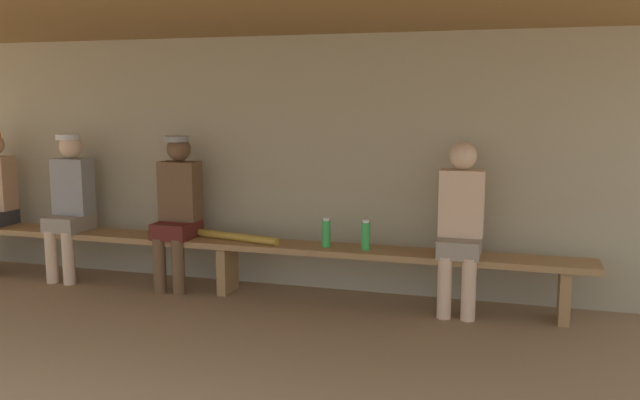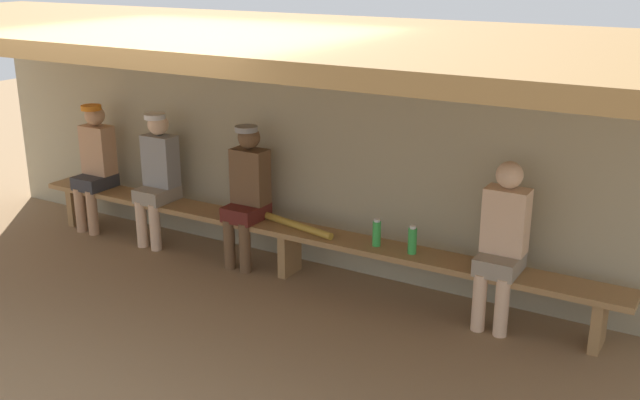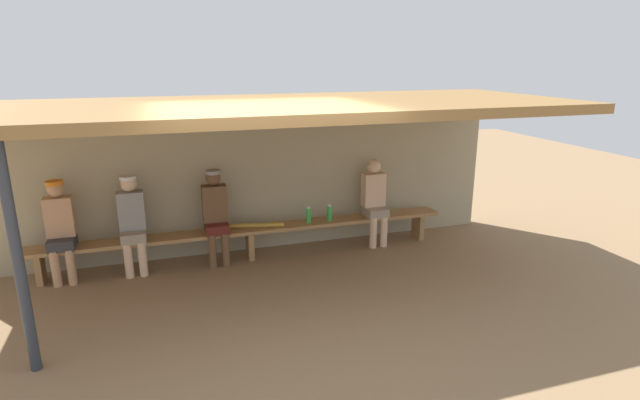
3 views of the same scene
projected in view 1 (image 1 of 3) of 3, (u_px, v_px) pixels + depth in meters
The scene contains 10 objects.
ground_plane at pixel (130, 357), 4.36m from camera, with size 24.00×24.00×0.00m, color #8C6D4C.
back_wall at pixel (246, 161), 6.10m from camera, with size 8.00×0.20×2.20m, color tan.
dugout_roof at pixel (171, 13), 4.69m from camera, with size 8.00×2.80×0.12m, color olive.
bench at pixel (227, 248), 5.78m from camera, with size 6.00×0.36×0.46m.
player_with_sunglasses at pixel (70, 199), 6.17m from camera, with size 0.34×0.42×1.34m.
player_in_red at pixel (177, 205), 5.86m from camera, with size 0.34×0.42×1.34m.
player_leftmost at pixel (461, 221), 5.17m from camera, with size 0.34×0.42×1.34m.
water_bottle_green at pixel (366, 235), 5.39m from camera, with size 0.07×0.07×0.24m.
water_bottle_orange at pixel (326, 233), 5.48m from camera, with size 0.07×0.07×0.24m.
baseball_bat at pixel (234, 237), 5.74m from camera, with size 0.07×0.07×0.87m, color #B28C33.
Camera 1 is at (2.37, -3.64, 1.66)m, focal length 37.63 mm.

